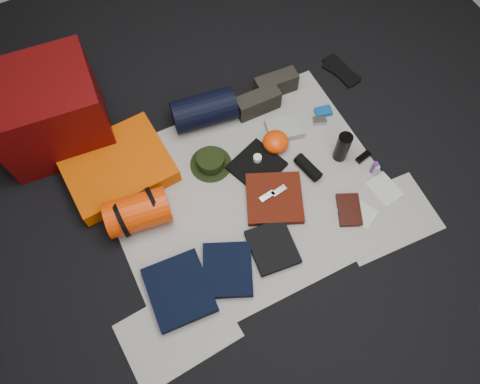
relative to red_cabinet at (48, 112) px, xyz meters
name	(u,v)px	position (x,y,z in m)	size (l,w,h in m)	color
floor	(248,194)	(0.87, -0.90, -0.27)	(4.50, 4.50, 0.02)	black
newspaper_mat	(248,193)	(0.87, -0.90, -0.26)	(1.60, 1.30, 0.01)	beige
newspaper_sheet_front_left	(178,331)	(0.17, -1.45, -0.26)	(0.58, 0.40, 0.00)	beige
newspaper_sheet_front_right	(385,217)	(1.52, -1.40, -0.26)	(0.58, 0.40, 0.00)	beige
red_cabinet	(48,112)	(0.00, 0.00, 0.00)	(0.62, 0.52, 0.52)	#530606
sleeping_pad	(117,167)	(0.23, -0.41, -0.20)	(0.61, 0.50, 0.11)	#DD5002
stuff_sack	(138,212)	(0.24, -0.77, -0.15)	(0.21, 0.21, 0.36)	#EC3703
sack_strap_left	(121,219)	(0.14, -0.77, -0.15)	(0.22, 0.22, 0.03)	black
sack_strap_right	(154,205)	(0.34, -0.77, -0.15)	(0.22, 0.22, 0.03)	black
navy_duffel	(204,110)	(0.86, -0.30, -0.15)	(0.21, 0.21, 0.40)	black
boonie_brim	(211,164)	(0.76, -0.62, -0.25)	(0.26, 0.26, 0.01)	black
boonie_crown	(211,161)	(0.76, -0.62, -0.21)	(0.17, 0.17, 0.07)	black
hiking_boot_left	(258,103)	(1.21, -0.38, -0.18)	(0.29, 0.11, 0.14)	black
hiking_boot_right	(276,84)	(1.39, -0.30, -0.18)	(0.28, 0.10, 0.14)	black
flip_flop_left	(342,72)	(1.87, -0.36, -0.25)	(0.10, 0.26, 0.01)	black
flip_flop_right	(341,71)	(1.87, -0.35, -0.25)	(0.11, 0.29, 0.02)	black
trousers_navy_a	(179,290)	(0.27, -1.26, -0.23)	(0.32, 0.37, 0.06)	black
trousers_navy_b	(228,270)	(0.55, -1.28, -0.23)	(0.27, 0.31, 0.05)	black
trousers_charcoal	(273,247)	(0.84, -1.27, -0.23)	(0.24, 0.28, 0.04)	black
black_tshirt	(257,166)	(1.00, -0.76, -0.24)	(0.29, 0.27, 0.03)	black
red_shirt	(274,198)	(0.99, -1.01, -0.23)	(0.33, 0.33, 0.04)	#4D1408
orange_stuff_sack	(276,142)	(1.18, -0.68, -0.20)	(0.16, 0.16, 0.11)	#EC3703
first_aid_pouch	(284,129)	(1.28, -0.61, -0.23)	(0.22, 0.16, 0.05)	gray
water_bottle	(342,147)	(1.50, -0.92, -0.14)	(0.09, 0.09, 0.22)	black
speaker	(308,168)	(1.27, -0.92, -0.22)	(0.07, 0.07, 0.19)	black
compact_camera	(319,121)	(1.52, -0.65, -0.24)	(0.09, 0.05, 0.03)	#A1A2A6
cyan_case	(323,112)	(1.58, -0.60, -0.24)	(0.11, 0.07, 0.03)	#0E488B
toiletry_purple	(374,167)	(1.62, -1.11, -0.20)	(0.03, 0.03, 0.10)	#532372
toiletry_clear	(376,170)	(1.62, -1.13, -0.21)	(0.03, 0.03, 0.09)	#9FA4A0
paperback_book	(349,210)	(1.35, -1.27, -0.24)	(0.13, 0.20, 0.03)	black
map_booklet	(358,212)	(1.39, -1.30, -0.25)	(0.14, 0.21, 0.01)	beige
map_printout	(384,189)	(1.62, -1.25, -0.25)	(0.15, 0.19, 0.01)	beige
sunglasses	(363,157)	(1.62, -1.00, -0.24)	(0.10, 0.04, 0.03)	black
key_cluster	(189,313)	(0.27, -1.40, -0.25)	(0.06, 0.06, 0.01)	#A1A2A6
tape_roll	(257,158)	(1.02, -0.73, -0.21)	(0.05, 0.05, 0.04)	white
energy_bar_a	(267,196)	(0.95, -0.99, -0.20)	(0.10, 0.04, 0.01)	#A1A2A6
energy_bar_b	(279,191)	(1.03, -0.99, -0.20)	(0.10, 0.04, 0.01)	#A1A2A6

